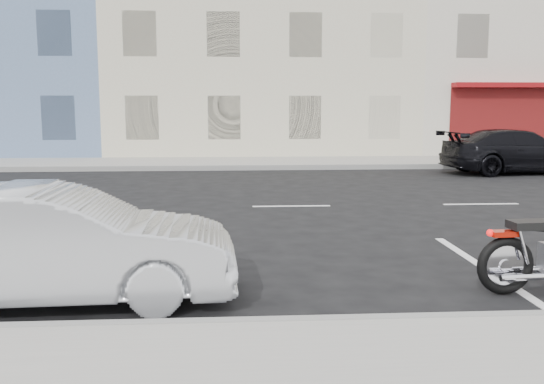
{
  "coord_description": "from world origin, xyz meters",
  "views": [
    {
      "loc": [
        -3.19,
        -12.23,
        2.07
      ],
      "look_at": [
        -2.63,
        -3.45,
        0.8
      ],
      "focal_mm": 40.0,
      "sensor_mm": 36.0,
      "label": 1
    }
  ],
  "objects": [
    {
      "name": "curb_far",
      "position": [
        -5.0,
        7.0,
        0.08
      ],
      "size": [
        80.0,
        0.12,
        0.16
      ],
      "primitive_type": "cube",
      "color": "gray",
      "rests_on": "ground"
    },
    {
      "name": "curb_near",
      "position": [
        -5.0,
        -7.0,
        0.08
      ],
      "size": [
        80.0,
        0.12,
        0.16
      ],
      "primitive_type": "cube",
      "color": "gray",
      "rests_on": "ground"
    },
    {
      "name": "sedan_silver",
      "position": [
        -5.06,
        -5.95,
        0.62
      ],
      "size": [
        3.81,
        1.48,
        1.24
      ],
      "primitive_type": "imported",
      "rotation": [
        0.0,
        0.0,
        1.61
      ],
      "color": "#B3B5BB",
      "rests_on": "ground"
    },
    {
      "name": "bldg_corner",
      "position": [
        11.0,
        16.3,
        6.25
      ],
      "size": [
        14.0,
        12.0,
        12.5
      ],
      "primitive_type": "cube",
      "color": "beige",
      "rests_on": "ground"
    },
    {
      "name": "sidewalk_far",
      "position": [
        -5.0,
        8.7,
        0.07
      ],
      "size": [
        80.0,
        3.4,
        0.15
      ],
      "primitive_type": "cube",
      "color": "gray",
      "rests_on": "ground"
    },
    {
      "name": "ground",
      "position": [
        0.0,
        0.0,
        0.0
      ],
      "size": [
        120.0,
        120.0,
        0.0
      ],
      "primitive_type": "plane",
      "color": "black",
      "rests_on": "ground"
    },
    {
      "name": "bldg_cream",
      "position": [
        -2.0,
        16.3,
        5.75
      ],
      "size": [
        12.0,
        12.0,
        11.5
      ],
      "primitive_type": "cube",
      "color": "beige",
      "rests_on": "ground"
    },
    {
      "name": "car_far",
      "position": [
        5.43,
        5.62,
        0.67
      ],
      "size": [
        4.79,
        2.37,
        1.34
      ],
      "primitive_type": "imported",
      "rotation": [
        0.0,
        0.0,
        1.68
      ],
      "color": "black",
      "rests_on": "ground"
    }
  ]
}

